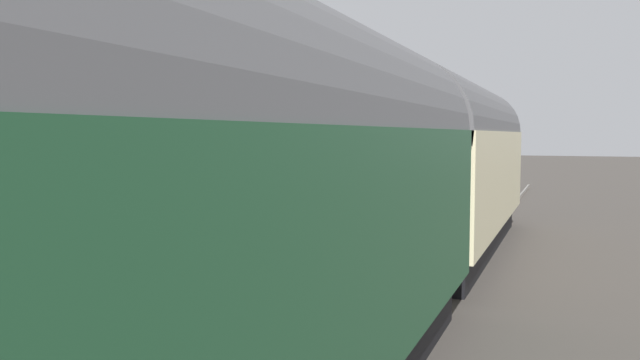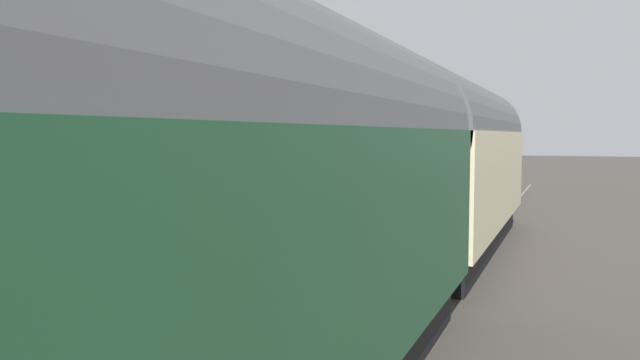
{
  "view_description": "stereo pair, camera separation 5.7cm",
  "coord_description": "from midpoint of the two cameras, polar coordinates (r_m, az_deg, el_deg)",
  "views": [
    {
      "loc": [
        -10.83,
        -3.72,
        2.94
      ],
      "look_at": [
        2.29,
        1.5,
        1.91
      ],
      "focal_mm": 35.35,
      "sensor_mm": 36.0,
      "label": 1
    },
    {
      "loc": [
        -10.81,
        -3.77,
        2.94
      ],
      "look_at": [
        2.29,
        1.5,
        1.91
      ],
      "focal_mm": 35.35,
      "sensor_mm": 36.0,
      "label": 2
    }
  ],
  "objects": [
    {
      "name": "planter_bench_right",
      "position": [
        7.67,
        -26.66,
        -9.05
      ],
      "size": [
        0.36,
        0.36,
        0.68
      ],
      "color": "teal",
      "rests_on": "platform"
    },
    {
      "name": "planter_by_door",
      "position": [
        20.47,
        0.5,
        -0.48
      ],
      "size": [
        0.54,
        0.54,
        0.77
      ],
      "color": "gray",
      "rests_on": "platform"
    },
    {
      "name": "train",
      "position": [
        6.71,
        -3.53,
        -1.97
      ],
      "size": [
        30.47,
        2.73,
        4.32
      ],
      "color": "black",
      "rests_on": "ground"
    },
    {
      "name": "tree_far_left",
      "position": [
        25.77,
        -27.03,
        9.24
      ],
      "size": [
        4.57,
        4.66,
        8.31
      ],
      "color": "#4C3828",
      "rests_on": "ground"
    },
    {
      "name": "platform_edge_coping",
      "position": [
        12.06,
        -2.76,
        -5.49
      ],
      "size": [
        32.0,
        0.36,
        0.02
      ],
      "primitive_type": "cube",
      "color": "beige",
      "rests_on": "platform"
    },
    {
      "name": "bench_by_lamp",
      "position": [
        17.19,
        -1.35,
        -1.02
      ],
      "size": [
        1.42,
        0.49,
        0.88
      ],
      "color": "#26727F",
      "rests_on": "platform"
    },
    {
      "name": "planter_edge_near",
      "position": [
        18.37,
        -6.28,
        -0.89
      ],
      "size": [
        0.53,
        0.53,
        0.89
      ],
      "color": "gray",
      "rests_on": "platform"
    },
    {
      "name": "bench_near_building",
      "position": [
        20.82,
        2.97,
        -0.11
      ],
      "size": [
        1.42,
        0.5,
        0.88
      ],
      "color": "#26727F",
      "rests_on": "platform"
    },
    {
      "name": "tree_distant",
      "position": [
        21.74,
        -17.08,
        7.21
      ],
      "size": [
        3.01,
        2.9,
        5.57
      ],
      "color": "#4C3828",
      "rests_on": "ground"
    },
    {
      "name": "tree_behind_building",
      "position": [
        27.2,
        -9.81,
        9.15
      ],
      "size": [
        4.15,
        4.19,
        7.87
      ],
      "color": "#4C3828",
      "rests_on": "ground"
    },
    {
      "name": "station_sign_board",
      "position": [
        18.31,
        3.3,
        1.53
      ],
      "size": [
        0.96,
        0.06,
        1.57
      ],
      "color": "black",
      "rests_on": "platform"
    },
    {
      "name": "ground_plane",
      "position": [
        11.82,
        2.56,
        -10.21
      ],
      "size": [
        160.0,
        160.0,
        0.0
      ],
      "primitive_type": "plane",
      "color": "#423D38"
    },
    {
      "name": "rail_far",
      "position": [
        11.75,
        3.4,
        -9.96
      ],
      "size": [
        52.0,
        0.08,
        0.14
      ],
      "primitive_type": "cube",
      "color": "gray",
      "rests_on": "ground"
    },
    {
      "name": "station_building",
      "position": [
        13.15,
        -16.83,
        1.55
      ],
      "size": [
        7.41,
        3.78,
        5.2
      ],
      "color": "white",
      "rests_on": "platform"
    },
    {
      "name": "rail_near",
      "position": [
        11.39,
        10.41,
        -10.47
      ],
      "size": [
        52.0,
        0.08,
        0.14
      ],
      "primitive_type": "cube",
      "color": "gray",
      "rests_on": "ground"
    },
    {
      "name": "platform",
      "position": [
        13.47,
        -13.39,
        -6.56
      ],
      "size": [
        32.0,
        5.79,
        0.91
      ],
      "primitive_type": "cube",
      "color": "#A39B8C",
      "rests_on": "ground"
    }
  ]
}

